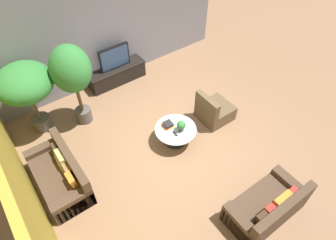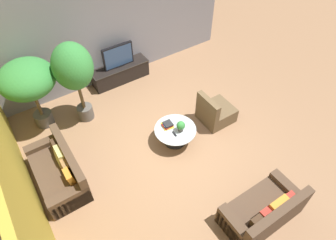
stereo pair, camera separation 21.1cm
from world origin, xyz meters
name	(u,v)px [view 1 (the left image)]	position (x,y,z in m)	size (l,w,h in m)	color
ground_plane	(175,144)	(0.00, 0.00, 0.00)	(24.00, 24.00, 0.00)	#8C6647
back_wall_stone	(103,32)	(0.00, 3.26, 1.50)	(7.40, 0.12, 3.00)	gray
side_wall_left	(14,170)	(-3.26, 0.20, 1.50)	(0.12, 7.40, 3.00)	gold
media_console	(117,74)	(0.06, 2.94, 0.27)	(1.71, 0.50, 0.51)	black
television	(114,58)	(0.06, 2.94, 0.85)	(0.90, 0.13, 0.68)	black
coffee_table	(176,133)	(0.08, 0.09, 0.31)	(1.00, 1.00, 0.44)	black
couch_by_wall	(61,176)	(-2.62, 0.57, 0.29)	(0.84, 1.74, 0.84)	#4C3828
couch_near_entry	(267,207)	(0.38, -2.50, 0.29)	(1.59, 0.84, 0.84)	#4C3828
armchair_wicker	(214,111)	(1.34, 0.12, 0.27)	(0.80, 0.76, 0.86)	brown
potted_palm_tall	(25,85)	(-2.39, 2.44, 1.40)	(1.29, 1.29, 1.88)	#514C47
potted_palm_corner	(71,72)	(-1.41, 2.05, 1.57)	(0.93, 0.93, 2.24)	#514C47
potted_plant_tabletop	(181,126)	(0.16, -0.01, 0.60)	(0.21, 0.21, 0.28)	#514C47
book_stack	(168,125)	(-0.02, 0.28, 0.48)	(0.29, 0.32, 0.10)	gold
remote_black	(175,134)	(-0.02, -0.02, 0.45)	(0.04, 0.16, 0.02)	black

